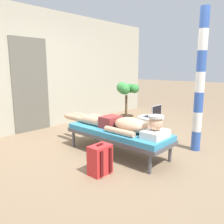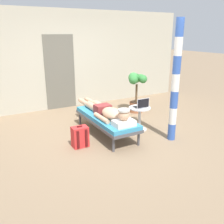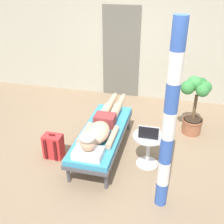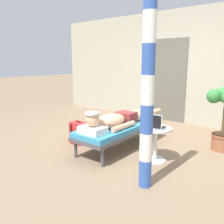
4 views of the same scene
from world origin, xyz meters
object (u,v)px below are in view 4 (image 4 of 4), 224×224
(side_table, at_px, (155,138))
(backpack, at_px, (79,133))
(person_reclining, at_px, (119,119))
(laptop, at_px, (154,124))
(lounge_chair, at_px, (121,128))
(porch_post, at_px, (148,90))
(potted_plant, at_px, (224,113))

(side_table, relative_size, backpack, 1.23)
(person_reclining, relative_size, backpack, 5.12)
(laptop, bearing_deg, lounge_chair, 165.59)
(side_table, bearing_deg, porch_post, -69.89)
(potted_plant, xyz_separation_m, porch_post, (-0.39, -1.87, 0.52))
(person_reclining, distance_m, side_table, 0.78)
(backpack, bearing_deg, side_table, 6.41)
(laptop, height_order, porch_post, porch_post)
(side_table, height_order, potted_plant, potted_plant)
(lounge_chair, bearing_deg, laptop, -14.41)
(laptop, relative_size, backpack, 0.73)
(lounge_chair, bearing_deg, potted_plant, 34.39)
(lounge_chair, distance_m, side_table, 0.77)
(lounge_chair, xyz_separation_m, porch_post, (1.03, -0.89, 0.83))
(backpack, bearing_deg, porch_post, -18.30)
(backpack, bearing_deg, laptop, 4.45)
(person_reclining, xyz_separation_m, side_table, (0.76, -0.10, -0.16))
(potted_plant, height_order, porch_post, porch_post)
(laptop, bearing_deg, backpack, -175.55)
(porch_post, bearing_deg, side_table, 110.11)
(side_table, distance_m, laptop, 0.23)
(person_reclining, height_order, side_table, person_reclining)
(lounge_chair, relative_size, side_table, 3.48)
(person_reclining, height_order, porch_post, porch_post)
(backpack, bearing_deg, person_reclining, 20.44)
(lounge_chair, xyz_separation_m, side_table, (0.76, -0.14, 0.01))
(lounge_chair, bearing_deg, person_reclining, -90.00)
(laptop, distance_m, porch_post, 0.96)
(porch_post, bearing_deg, potted_plant, 78.16)
(person_reclining, distance_m, backpack, 0.84)
(backpack, distance_m, porch_post, 2.10)
(lounge_chair, height_order, person_reclining, person_reclining)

